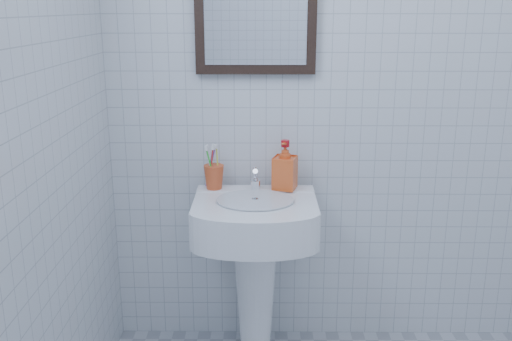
{
  "coord_description": "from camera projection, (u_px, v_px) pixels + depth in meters",
  "views": [
    {
      "loc": [
        -0.44,
        -1.23,
        1.51
      ],
      "look_at": [
        -0.45,
        0.86,
        0.91
      ],
      "focal_mm": 40.0,
      "sensor_mm": 36.0,
      "label": 1
    }
  ],
  "objects": [
    {
      "name": "faucet",
      "position": [
        255.0,
        181.0,
        2.41
      ],
      "size": [
        0.04,
        0.09,
        0.1
      ],
      "color": "white",
      "rests_on": "washbasin"
    },
    {
      "name": "wall_back",
      "position": [
        364.0,
        71.0,
        2.41
      ],
      "size": [
        2.2,
        0.02,
        2.5
      ],
      "primitive_type": "cube",
      "color": "silver",
      "rests_on": "ground"
    },
    {
      "name": "washbasin",
      "position": [
        255.0,
        252.0,
        2.4
      ],
      "size": [
        0.5,
        0.37,
        0.77
      ],
      "color": "white",
      "rests_on": "ground"
    },
    {
      "name": "toothbrush_cup",
      "position": [
        214.0,
        177.0,
        2.43
      ],
      "size": [
        0.09,
        0.09,
        0.1
      ],
      "primitive_type": null,
      "rotation": [
        0.0,
        0.0,
        0.09
      ],
      "color": "#CE4C24",
      "rests_on": "washbasin"
    },
    {
      "name": "soap_dispenser",
      "position": [
        285.0,
        165.0,
        2.41
      ],
      "size": [
        0.12,
        0.12,
        0.21
      ],
      "primitive_type": "imported",
      "rotation": [
        0.0,
        0.0,
        -0.29
      ],
      "color": "red",
      "rests_on": "washbasin"
    }
  ]
}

